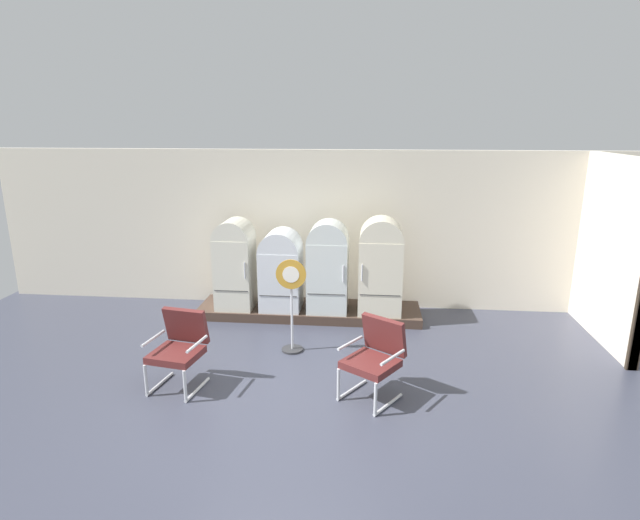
# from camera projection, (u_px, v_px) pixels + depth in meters

# --- Properties ---
(ground) EXTENTS (12.00, 10.00, 0.05)m
(ground) POSITION_uv_depth(u_px,v_px,m) (279.00, 409.00, 6.05)
(ground) COLOR #393C4B
(back_wall) EXTENTS (11.76, 0.12, 2.84)m
(back_wall) POSITION_uv_depth(u_px,v_px,m) (313.00, 228.00, 9.18)
(back_wall) COLOR silver
(back_wall) RESTS_ON ground
(side_wall_right) EXTENTS (0.16, 2.20, 2.84)m
(side_wall_right) POSITION_uv_depth(u_px,v_px,m) (612.00, 252.00, 7.60)
(side_wall_right) COLOR beige
(side_wall_right) RESTS_ON ground
(display_plinth) EXTENTS (3.86, 0.95, 0.16)m
(display_plinth) POSITION_uv_depth(u_px,v_px,m) (309.00, 311.00, 8.92)
(display_plinth) COLOR #453329
(display_plinth) RESTS_ON ground
(refrigerator_0) EXTENTS (0.63, 0.67, 1.55)m
(refrigerator_0) POSITION_uv_depth(u_px,v_px,m) (235.00, 261.00, 8.70)
(refrigerator_0) COLOR silver
(refrigerator_0) RESTS_ON display_plinth
(refrigerator_1) EXTENTS (0.69, 0.72, 1.38)m
(refrigerator_1) POSITION_uv_depth(u_px,v_px,m) (281.00, 268.00, 8.67)
(refrigerator_1) COLOR silver
(refrigerator_1) RESTS_ON display_plinth
(refrigerator_2) EXTENTS (0.68, 0.64, 1.56)m
(refrigerator_2) POSITION_uv_depth(u_px,v_px,m) (328.00, 264.00, 8.53)
(refrigerator_2) COLOR silver
(refrigerator_2) RESTS_ON display_plinth
(refrigerator_3) EXTENTS (0.72, 0.66, 1.62)m
(refrigerator_3) POSITION_uv_depth(u_px,v_px,m) (381.00, 263.00, 8.45)
(refrigerator_3) COLOR beige
(refrigerator_3) RESTS_ON display_plinth
(armchair_left) EXTENTS (0.73, 0.76, 0.99)m
(armchair_left) POSITION_uv_depth(u_px,v_px,m) (180.00, 345.00, 6.43)
(armchair_left) COLOR silver
(armchair_left) RESTS_ON ground
(armchair_right) EXTENTS (0.86, 0.88, 0.99)m
(armchair_right) POSITION_uv_depth(u_px,v_px,m) (375.00, 355.00, 6.16)
(armchair_right) COLOR silver
(armchair_right) RESTS_ON ground
(sign_stand) EXTENTS (0.44, 0.32, 1.41)m
(sign_stand) POSITION_uv_depth(u_px,v_px,m) (292.00, 308.00, 7.37)
(sign_stand) COLOR #2D2D30
(sign_stand) RESTS_ON ground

